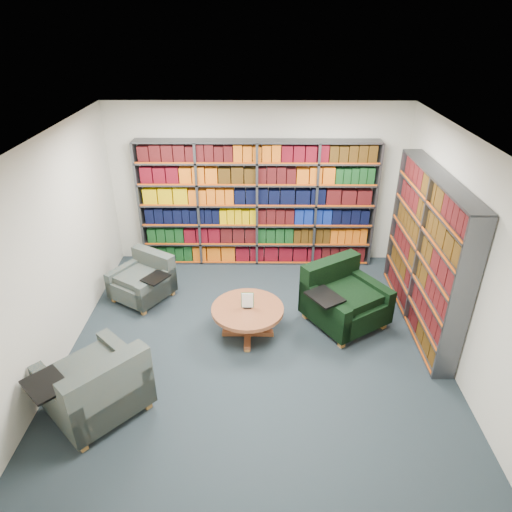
{
  "coord_description": "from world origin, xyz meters",
  "views": [
    {
      "loc": [
        0.05,
        -4.95,
        4.07
      ],
      "look_at": [
        0.0,
        0.6,
        1.05
      ],
      "focal_mm": 32.0,
      "sensor_mm": 36.0,
      "label": 1
    }
  ],
  "objects_px": {
    "chair_green_right": "(341,299)",
    "coffee_table": "(248,314)",
    "chair_teal_front": "(98,389)",
    "chair_teal_left": "(145,280)"
  },
  "relations": [
    {
      "from": "chair_teal_left",
      "to": "coffee_table",
      "type": "bearing_deg",
      "value": -31.18
    },
    {
      "from": "chair_teal_front",
      "to": "coffee_table",
      "type": "bearing_deg",
      "value": 41.13
    },
    {
      "from": "chair_teal_left",
      "to": "chair_green_right",
      "type": "relative_size",
      "value": 0.81
    },
    {
      "from": "chair_green_right",
      "to": "coffee_table",
      "type": "relative_size",
      "value": 1.34
    },
    {
      "from": "chair_green_right",
      "to": "coffee_table",
      "type": "height_order",
      "value": "chair_green_right"
    },
    {
      "from": "chair_teal_front",
      "to": "chair_teal_left",
      "type": "bearing_deg",
      "value": 90.56
    },
    {
      "from": "chair_teal_left",
      "to": "coffee_table",
      "type": "height_order",
      "value": "same"
    },
    {
      "from": "chair_green_right",
      "to": "chair_teal_front",
      "type": "bearing_deg",
      "value": -148.63
    },
    {
      "from": "chair_teal_left",
      "to": "chair_teal_front",
      "type": "relative_size",
      "value": 0.78
    },
    {
      "from": "chair_teal_front",
      "to": "coffee_table",
      "type": "xyz_separation_m",
      "value": [
        1.62,
        1.42,
        0.02
      ]
    }
  ]
}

